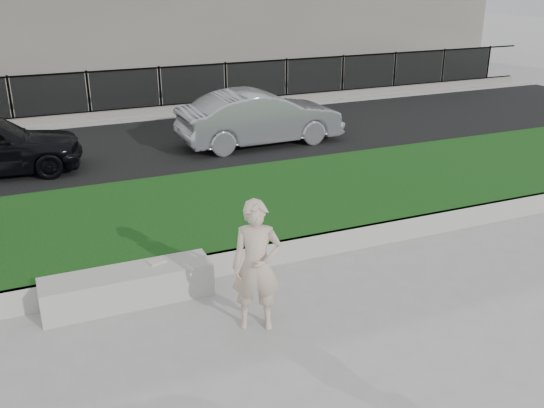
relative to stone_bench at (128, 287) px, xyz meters
name	(u,v)px	position (x,y,z in m)	size (l,w,h in m)	color
ground	(253,305)	(1.59, -0.80, -0.24)	(90.00, 90.00, 0.00)	gray
grass_bank	(193,218)	(1.59, 2.20, -0.04)	(34.00, 4.00, 0.40)	black
grass_kerb	(228,262)	(1.59, 0.24, -0.04)	(34.00, 0.08, 0.40)	#A4A199
street	(134,150)	(1.59, 7.70, -0.22)	(34.00, 7.00, 0.04)	black
far_pavement	(106,113)	(1.59, 12.20, -0.18)	(34.00, 3.00, 0.12)	gray
iron_fence	(110,104)	(1.59, 11.20, 0.30)	(32.00, 0.30, 1.50)	slate
stone_bench	(128,287)	(0.00, 0.00, 0.00)	(2.39, 0.60, 0.49)	#A4A199
man	(257,266)	(1.46, -1.30, 0.65)	(0.65, 0.43, 1.79)	#C3AD96
book	(157,261)	(0.46, 0.11, 0.26)	(0.24, 0.18, 0.03)	beige
car_silver	(260,118)	(4.85, 6.88, 0.52)	(1.52, 4.37, 1.44)	#919399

